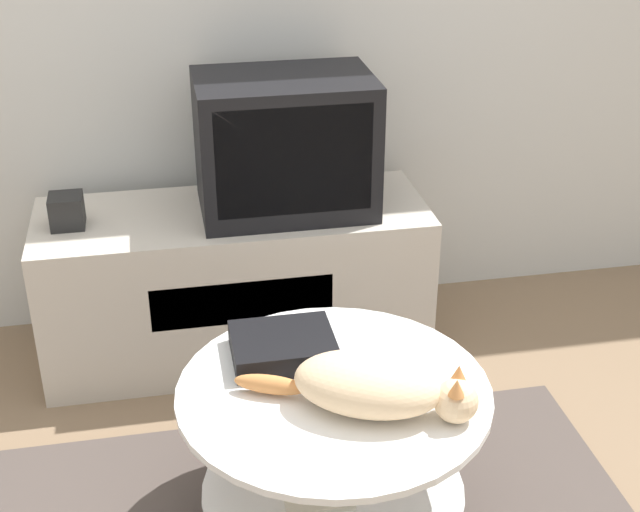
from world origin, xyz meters
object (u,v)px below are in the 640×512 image
object	(u,v)px
speaker	(67,211)
dvd_box	(283,346)
tv	(285,144)
cat	(375,386)

from	to	relation	value
speaker	dvd_box	distance (m)	0.90
tv	speaker	xyz separation A→B (m)	(-0.66, -0.01, -0.16)
speaker	cat	xyz separation A→B (m)	(0.70, -0.95, -0.05)
tv	cat	world-z (taller)	tv
tv	cat	xyz separation A→B (m)	(0.04, -0.96, -0.21)
tv	dvd_box	world-z (taller)	tv
speaker	cat	size ratio (longest dim) A/B	0.19
tv	speaker	world-z (taller)	tv
dvd_box	cat	xyz separation A→B (m)	(0.17, -0.24, 0.03)
dvd_box	speaker	bearing A→B (deg)	127.03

